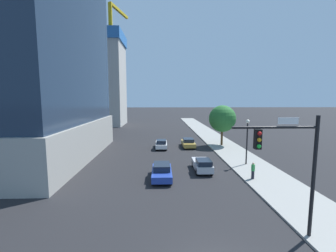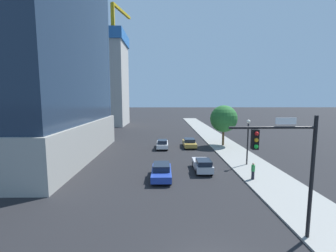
% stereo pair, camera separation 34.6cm
% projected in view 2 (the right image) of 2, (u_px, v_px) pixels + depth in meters
% --- Properties ---
extents(sidewalk, '(5.01, 120.00, 0.15)m').
position_uv_depth(sidewalk, '(240.00, 157.00, 29.98)').
color(sidewalk, gray).
rests_on(sidewalk, ground).
extents(construction_building, '(13.29, 14.22, 33.59)m').
position_uv_depth(construction_building, '(105.00, 75.00, 66.13)').
color(construction_building, '#B2AFA8').
rests_on(construction_building, ground).
extents(traffic_light_pole, '(4.68, 0.48, 6.77)m').
position_uv_depth(traffic_light_pole, '(288.00, 157.00, 11.98)').
color(traffic_light_pole, black).
rests_on(traffic_light_pole, sidewalk).
extents(street_lamp, '(0.44, 0.44, 5.26)m').
position_uv_depth(street_lamp, '(248.00, 135.00, 26.00)').
color(street_lamp, black).
rests_on(street_lamp, sidewalk).
extents(street_tree, '(4.40, 4.40, 6.60)m').
position_uv_depth(street_tree, '(224.00, 119.00, 36.87)').
color(street_tree, brown).
rests_on(street_tree, sidewalk).
extents(car_blue, '(1.89, 4.38, 1.47)m').
position_uv_depth(car_blue, '(161.00, 171.00, 22.02)').
color(car_blue, '#233D9E').
rests_on(car_blue, ground).
extents(car_silver, '(1.73, 4.22, 1.49)m').
position_uv_depth(car_silver, '(202.00, 165.00, 24.22)').
color(car_silver, '#B7B7BC').
rests_on(car_silver, ground).
extents(car_white, '(1.74, 4.25, 1.47)m').
position_uv_depth(car_white, '(162.00, 144.00, 35.43)').
color(car_white, silver).
rests_on(car_white, ground).
extents(car_gold, '(1.92, 4.59, 1.40)m').
position_uv_depth(car_gold, '(189.00, 143.00, 36.55)').
color(car_gold, '#AD8938').
rests_on(car_gold, ground).
extents(pedestrian_green_shirt, '(0.34, 0.34, 1.60)m').
position_uv_depth(pedestrian_green_shirt, '(253.00, 171.00, 21.45)').
color(pedestrian_green_shirt, black).
rests_on(pedestrian_green_shirt, sidewalk).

